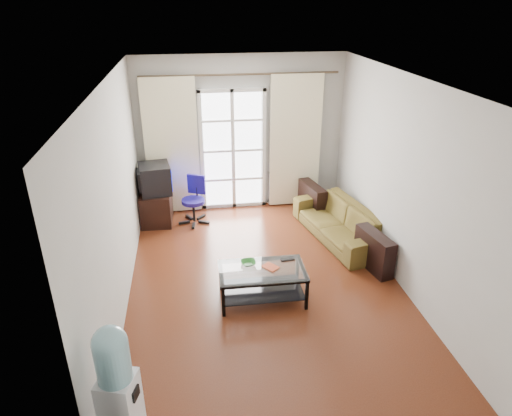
{
  "coord_description": "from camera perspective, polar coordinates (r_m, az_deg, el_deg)",
  "views": [
    {
      "loc": [
        -0.89,
        -5.11,
        3.56
      ],
      "look_at": [
        -0.07,
        0.35,
        0.97
      ],
      "focal_mm": 32.0,
      "sensor_mm": 36.0,
      "label": 1
    }
  ],
  "objects": [
    {
      "name": "curtain_left",
      "position": [
        7.95,
        -10.48,
        7.44
      ],
      "size": [
        0.9,
        0.07,
        2.35
      ],
      "primitive_type": "cube",
      "color": "#FBF5C9",
      "rests_on": "curtain_rod"
    },
    {
      "name": "ceiling",
      "position": [
        5.25,
        1.37,
        15.7
      ],
      "size": [
        5.2,
        5.2,
        0.0
      ],
      "primitive_type": "plane",
      "rotation": [
        3.14,
        0.0,
        0.0
      ],
      "color": "white",
      "rests_on": "wall_back"
    },
    {
      "name": "bowl",
      "position": [
        5.84,
        -0.97,
        -6.88
      ],
      "size": [
        0.25,
        0.25,
        0.05
      ],
      "primitive_type": "imported",
      "rotation": [
        0.0,
        0.0,
        0.14
      ],
      "color": "green",
      "rests_on": "coffee_table"
    },
    {
      "name": "wall_left",
      "position": [
        5.64,
        -17.12,
        0.87
      ],
      "size": [
        0.02,
        5.2,
        2.7
      ],
      "primitive_type": "cube",
      "color": "#B1AFA8",
      "rests_on": "floor"
    },
    {
      "name": "task_chair",
      "position": [
        7.85,
        -7.71,
        -0.13
      ],
      "size": [
        0.73,
        0.73,
        0.81
      ],
      "rotation": [
        0.0,
        0.0,
        -0.43
      ],
      "color": "black",
      "rests_on": "floor"
    },
    {
      "name": "tv_stand",
      "position": [
        7.99,
        -12.3,
        0.24
      ],
      "size": [
        0.52,
        0.76,
        0.55
      ],
      "primitive_type": "cube",
      "rotation": [
        0.0,
        0.0,
        -0.03
      ],
      "color": "black",
      "rests_on": "floor"
    },
    {
      "name": "wall_back",
      "position": [
        8.07,
        -1.9,
        9.21
      ],
      "size": [
        3.6,
        0.02,
        2.7
      ],
      "primitive_type": "cube",
      "color": "#B1AFA8",
      "rests_on": "floor"
    },
    {
      "name": "floor",
      "position": [
        6.29,
        1.11,
        -9.36
      ],
      "size": [
        5.2,
        5.2,
        0.0
      ],
      "primitive_type": "plane",
      "color": "#5D2A16",
      "rests_on": "ground"
    },
    {
      "name": "crt_tv",
      "position": [
        7.76,
        -12.66,
        3.58
      ],
      "size": [
        0.59,
        0.59,
        0.49
      ],
      "rotation": [
        0.0,
        0.0,
        0.15
      ],
      "color": "black",
      "rests_on": "tv_stand"
    },
    {
      "name": "water_cooler",
      "position": [
        4.02,
        -16.82,
        -21.35
      ],
      "size": [
        0.34,
        0.34,
        1.36
      ],
      "rotation": [
        0.0,
        0.0,
        -0.29
      ],
      "color": "white",
      "rests_on": "floor"
    },
    {
      "name": "sofa",
      "position": [
        7.38,
        10.4,
        -1.74
      ],
      "size": [
        2.21,
        1.53,
        0.56
      ],
      "primitive_type": "imported",
      "rotation": [
        0.0,
        0.0,
        -1.36
      ],
      "color": "brown",
      "rests_on": "floor"
    },
    {
      "name": "curtain_right",
      "position": [
        8.15,
        4.92,
        8.21
      ],
      "size": [
        0.9,
        0.07,
        2.35
      ],
      "primitive_type": "cube",
      "color": "#FBF5C9",
      "rests_on": "curtain_rod"
    },
    {
      "name": "radiator",
      "position": [
        8.43,
        3.68,
        2.56
      ],
      "size": [
        0.64,
        0.12,
        0.64
      ],
      "primitive_type": "cube",
      "color": "#9B9B9E",
      "rests_on": "floor"
    },
    {
      "name": "wall_front",
      "position": [
        3.46,
        8.71,
        -14.97
      ],
      "size": [
        3.6,
        0.02,
        2.7
      ],
      "primitive_type": "cube",
      "color": "#B1AFA8",
      "rests_on": "floor"
    },
    {
      "name": "coffee_table",
      "position": [
        5.84,
        0.79,
        -9.02
      ],
      "size": [
        1.1,
        0.64,
        0.44
      ],
      "rotation": [
        0.0,
        0.0,
        -0.02
      ],
      "color": "silver",
      "rests_on": "floor"
    },
    {
      "name": "book",
      "position": [
        5.74,
        1.32,
        -7.69
      ],
      "size": [
        0.34,
        0.34,
        0.02
      ],
      "primitive_type": "imported",
      "rotation": [
        0.0,
        0.0,
        0.68
      ],
      "color": "#AB1528",
      "rests_on": "coffee_table"
    },
    {
      "name": "french_door",
      "position": [
        8.08,
        -2.89,
        7.18
      ],
      "size": [
        1.16,
        0.06,
        2.15
      ],
      "color": "white",
      "rests_on": "wall_back"
    },
    {
      "name": "remote",
      "position": [
        5.95,
        3.97,
        -6.45
      ],
      "size": [
        0.18,
        0.07,
        0.02
      ],
      "primitive_type": "cube",
      "rotation": [
        0.0,
        0.0,
        0.09
      ],
      "color": "black",
      "rests_on": "coffee_table"
    },
    {
      "name": "curtain_rod",
      "position": [
        7.75,
        -1.93,
        16.35
      ],
      "size": [
        3.3,
        0.04,
        0.04
      ],
      "primitive_type": "cylinder",
      "rotation": [
        0.0,
        1.57,
        0.0
      ],
      "color": "#4C3F2D",
      "rests_on": "wall_back"
    },
    {
      "name": "wall_right",
      "position": [
        6.18,
        17.94,
        2.9
      ],
      "size": [
        0.02,
        5.2,
        2.7
      ],
      "primitive_type": "cube",
      "color": "#B1AFA8",
      "rests_on": "floor"
    }
  ]
}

